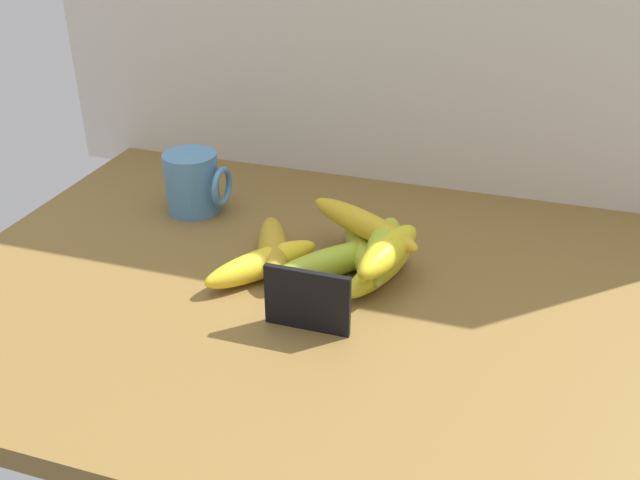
{
  "coord_description": "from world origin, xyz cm",
  "views": [
    {
      "loc": [
        22.95,
        -77.73,
        55.65
      ],
      "look_at": [
        -3.6,
        4.46,
        8.0
      ],
      "focal_mm": 39.7,
      "sensor_mm": 36.0,
      "label": 1
    }
  ],
  "objects_px": {
    "coffee_mug": "(193,183)",
    "banana_0": "(262,264)",
    "banana_4": "(273,249)",
    "banana_2": "(364,252)",
    "banana_6": "(383,245)",
    "chalkboard_sign": "(307,302)",
    "banana_1": "(379,271)",
    "banana_3": "(336,261)",
    "banana_5": "(388,251)",
    "banana_7": "(363,224)"
  },
  "relations": [
    {
      "from": "coffee_mug",
      "to": "banana_1",
      "type": "distance_m",
      "value": 0.37
    },
    {
      "from": "banana_1",
      "to": "banana_6",
      "type": "distance_m",
      "value": 0.04
    },
    {
      "from": "banana_3",
      "to": "banana_1",
      "type": "bearing_deg",
      "value": -4.09
    },
    {
      "from": "banana_0",
      "to": "banana_4",
      "type": "relative_size",
      "value": 1.0
    },
    {
      "from": "coffee_mug",
      "to": "banana_7",
      "type": "xyz_separation_m",
      "value": [
        0.31,
        -0.08,
        0.01
      ]
    },
    {
      "from": "coffee_mug",
      "to": "banana_1",
      "type": "xyz_separation_m",
      "value": [
        0.34,
        -0.13,
        -0.03
      ]
    },
    {
      "from": "chalkboard_sign",
      "to": "banana_6",
      "type": "relative_size",
      "value": 0.73
    },
    {
      "from": "banana_6",
      "to": "banana_2",
      "type": "bearing_deg",
      "value": 134.71
    },
    {
      "from": "banana_0",
      "to": "banana_6",
      "type": "relative_size",
      "value": 1.21
    },
    {
      "from": "banana_0",
      "to": "banana_7",
      "type": "xyz_separation_m",
      "value": [
        0.12,
        0.08,
        0.04
      ]
    },
    {
      "from": "banana_3",
      "to": "banana_4",
      "type": "xyz_separation_m",
      "value": [
        -0.1,
        0.0,
        0.0
      ]
    },
    {
      "from": "banana_5",
      "to": "banana_7",
      "type": "bearing_deg",
      "value": 130.48
    },
    {
      "from": "banana_5",
      "to": "banana_6",
      "type": "bearing_deg",
      "value": 125.8
    },
    {
      "from": "banana_1",
      "to": "banana_4",
      "type": "distance_m",
      "value": 0.16
    },
    {
      "from": "banana_4",
      "to": "banana_6",
      "type": "relative_size",
      "value": 1.21
    },
    {
      "from": "banana_0",
      "to": "banana_5",
      "type": "height_order",
      "value": "banana_5"
    },
    {
      "from": "coffee_mug",
      "to": "banana_5",
      "type": "height_order",
      "value": "coffee_mug"
    },
    {
      "from": "chalkboard_sign",
      "to": "banana_4",
      "type": "height_order",
      "value": "chalkboard_sign"
    },
    {
      "from": "chalkboard_sign",
      "to": "banana_2",
      "type": "xyz_separation_m",
      "value": [
        0.03,
        0.17,
        -0.02
      ]
    },
    {
      "from": "banana_2",
      "to": "banana_1",
      "type": "bearing_deg",
      "value": -51.22
    },
    {
      "from": "banana_2",
      "to": "banana_6",
      "type": "bearing_deg",
      "value": -45.29
    },
    {
      "from": "chalkboard_sign",
      "to": "banana_7",
      "type": "bearing_deg",
      "value": 82.72
    },
    {
      "from": "banana_1",
      "to": "banana_3",
      "type": "height_order",
      "value": "banana_3"
    },
    {
      "from": "coffee_mug",
      "to": "banana_3",
      "type": "xyz_separation_m",
      "value": [
        0.28,
        -0.12,
        -0.03
      ]
    },
    {
      "from": "banana_1",
      "to": "banana_5",
      "type": "height_order",
      "value": "banana_5"
    },
    {
      "from": "chalkboard_sign",
      "to": "banana_5",
      "type": "bearing_deg",
      "value": 59.28
    },
    {
      "from": "banana_0",
      "to": "banana_6",
      "type": "bearing_deg",
      "value": 13.53
    },
    {
      "from": "banana_4",
      "to": "banana_5",
      "type": "bearing_deg",
      "value": -6.08
    },
    {
      "from": "banana_6",
      "to": "banana_3",
      "type": "bearing_deg",
      "value": -179.84
    },
    {
      "from": "banana_1",
      "to": "banana_6",
      "type": "relative_size",
      "value": 1.01
    },
    {
      "from": "banana_5",
      "to": "banana_7",
      "type": "distance_m",
      "value": 0.08
    },
    {
      "from": "banana_0",
      "to": "banana_1",
      "type": "relative_size",
      "value": 1.2
    },
    {
      "from": "coffee_mug",
      "to": "banana_0",
      "type": "height_order",
      "value": "coffee_mug"
    },
    {
      "from": "banana_2",
      "to": "banana_4",
      "type": "distance_m",
      "value": 0.13
    },
    {
      "from": "banana_0",
      "to": "banana_4",
      "type": "xyz_separation_m",
      "value": [
        -0.0,
        0.04,
        0.0
      ]
    },
    {
      "from": "chalkboard_sign",
      "to": "banana_5",
      "type": "height_order",
      "value": "chalkboard_sign"
    },
    {
      "from": "banana_0",
      "to": "banana_3",
      "type": "bearing_deg",
      "value": 22.04
    },
    {
      "from": "coffee_mug",
      "to": "banana_6",
      "type": "distance_m",
      "value": 0.37
    },
    {
      "from": "chalkboard_sign",
      "to": "coffee_mug",
      "type": "height_order",
      "value": "coffee_mug"
    },
    {
      "from": "chalkboard_sign",
      "to": "banana_2",
      "type": "distance_m",
      "value": 0.17
    },
    {
      "from": "chalkboard_sign",
      "to": "banana_1",
      "type": "bearing_deg",
      "value": 65.6
    },
    {
      "from": "coffee_mug",
      "to": "banana_2",
      "type": "distance_m",
      "value": 0.33
    },
    {
      "from": "coffee_mug",
      "to": "banana_2",
      "type": "xyz_separation_m",
      "value": [
        0.31,
        -0.09,
        -0.03
      ]
    },
    {
      "from": "banana_5",
      "to": "chalkboard_sign",
      "type": "bearing_deg",
      "value": -120.72
    },
    {
      "from": "banana_3",
      "to": "banana_5",
      "type": "distance_m",
      "value": 0.09
    },
    {
      "from": "banana_2",
      "to": "banana_7",
      "type": "bearing_deg",
      "value": 116.51
    },
    {
      "from": "chalkboard_sign",
      "to": "banana_2",
      "type": "height_order",
      "value": "chalkboard_sign"
    },
    {
      "from": "banana_3",
      "to": "banana_6",
      "type": "relative_size",
      "value": 1.39
    },
    {
      "from": "banana_1",
      "to": "banana_3",
      "type": "bearing_deg",
      "value": 175.91
    },
    {
      "from": "banana_2",
      "to": "banana_6",
      "type": "xyz_separation_m",
      "value": [
        0.04,
        -0.04,
        0.04
      ]
    }
  ]
}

